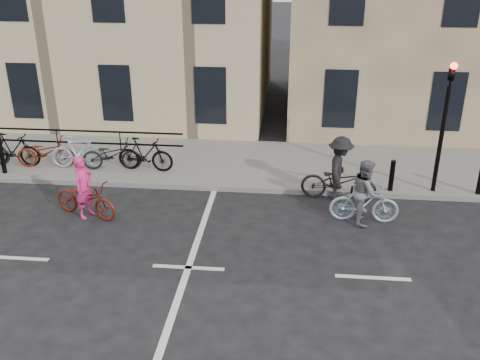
# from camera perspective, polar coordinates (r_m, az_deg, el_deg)

# --- Properties ---
(ground) EXTENTS (120.00, 120.00, 0.00)m
(ground) POSITION_cam_1_polar(r_m,az_deg,el_deg) (11.98, -5.53, -9.30)
(ground) COLOR black
(ground) RESTS_ON ground
(sidewalk) EXTENTS (46.00, 4.00, 0.15)m
(sidewalk) POSITION_cam_1_polar(r_m,az_deg,el_deg) (18.14, -14.47, 2.22)
(sidewalk) COLOR slate
(sidewalk) RESTS_ON ground
(traffic_light) EXTENTS (0.18, 0.30, 3.90)m
(traffic_light) POSITION_cam_1_polar(r_m,az_deg,el_deg) (15.29, 21.06, 6.79)
(traffic_light) COLOR black
(traffic_light) RESTS_ON sidewalk
(bollard_east) EXTENTS (0.14, 0.14, 0.90)m
(bollard_east) POSITION_cam_1_polar(r_m,az_deg,el_deg) (15.54, 15.89, 0.46)
(bollard_east) COLOR black
(bollard_east) RESTS_ON sidewalk
(parked_bikes) EXTENTS (7.25, 1.23, 1.05)m
(parked_bikes) POSITION_cam_1_polar(r_m,az_deg,el_deg) (17.46, -18.52, 2.88)
(parked_bikes) COLOR black
(parked_bikes) RESTS_ON sidewalk
(cyclist_pink) EXTENTS (1.97, 1.23, 1.66)m
(cyclist_pink) POSITION_cam_1_polar(r_m,az_deg,el_deg) (14.36, -16.19, -1.65)
(cyclist_pink) COLOR maroon
(cyclist_pink) RESTS_ON ground
(cyclist_grey) EXTENTS (1.76, 0.84, 1.68)m
(cyclist_grey) POSITION_cam_1_polar(r_m,az_deg,el_deg) (13.83, 13.18, -1.83)
(cyclist_grey) COLOR #98B5C7
(cyclist_grey) RESTS_ON ground
(cyclist_dark) EXTENTS (2.16, 1.28, 1.85)m
(cyclist_dark) POSITION_cam_1_polar(r_m,az_deg,el_deg) (14.85, 10.53, 0.43)
(cyclist_dark) COLOR black
(cyclist_dark) RESTS_ON ground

